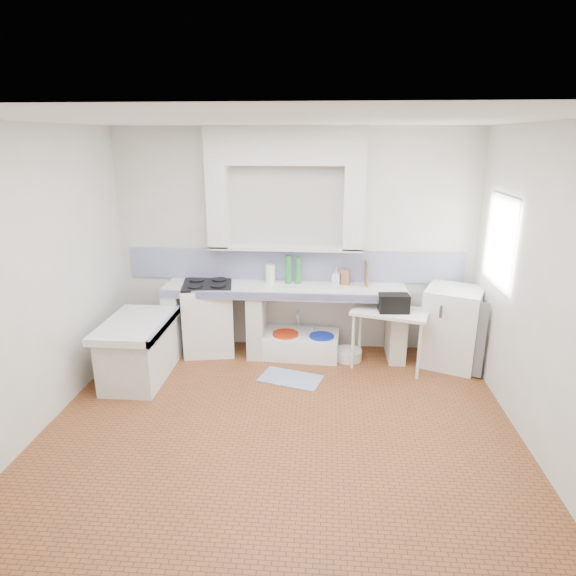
# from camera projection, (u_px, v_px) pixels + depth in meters

# --- Properties ---
(floor) EXTENTS (4.50, 4.50, 0.00)m
(floor) POSITION_uv_depth(u_px,v_px,m) (280.00, 428.00, 4.65)
(floor) COLOR brown
(floor) RESTS_ON ground
(ceiling) EXTENTS (4.50, 4.50, 0.00)m
(ceiling) POSITION_uv_depth(u_px,v_px,m) (278.00, 119.00, 3.82)
(ceiling) COLOR silver
(ceiling) RESTS_ON ground
(wall_back) EXTENTS (4.50, 0.00, 4.50)m
(wall_back) POSITION_uv_depth(u_px,v_px,m) (294.00, 242.00, 6.14)
(wall_back) COLOR silver
(wall_back) RESTS_ON ground
(wall_front) EXTENTS (4.50, 0.00, 4.50)m
(wall_front) POSITION_uv_depth(u_px,v_px,m) (239.00, 413.00, 2.33)
(wall_front) COLOR silver
(wall_front) RESTS_ON ground
(wall_left) EXTENTS (0.00, 4.50, 4.50)m
(wall_left) POSITION_uv_depth(u_px,v_px,m) (32.00, 283.00, 4.40)
(wall_left) COLOR silver
(wall_left) RESTS_ON ground
(wall_right) EXTENTS (0.00, 4.50, 4.50)m
(wall_right) POSITION_uv_depth(u_px,v_px,m) (546.00, 295.00, 4.07)
(wall_right) COLOR silver
(wall_right) RESTS_ON ground
(alcove_mass) EXTENTS (1.90, 0.25, 0.45)m
(alcove_mass) POSITION_uv_depth(u_px,v_px,m) (285.00, 145.00, 5.68)
(alcove_mass) COLOR silver
(alcove_mass) RESTS_ON ground
(window_frame) EXTENTS (0.35, 0.86, 1.06)m
(window_frame) POSITION_uv_depth(u_px,v_px,m) (518.00, 243.00, 5.14)
(window_frame) COLOR #3A2312
(window_frame) RESTS_ON ground
(lace_valance) EXTENTS (0.01, 0.84, 0.24)m
(lace_valance) POSITION_uv_depth(u_px,v_px,m) (508.00, 206.00, 5.03)
(lace_valance) COLOR white
(lace_valance) RESTS_ON ground
(counter_slab) EXTENTS (3.00, 0.60, 0.08)m
(counter_slab) POSITION_uv_depth(u_px,v_px,m) (284.00, 290.00, 6.02)
(counter_slab) COLOR white
(counter_slab) RESTS_ON ground
(counter_lip) EXTENTS (3.00, 0.04, 0.10)m
(counter_lip) POSITION_uv_depth(u_px,v_px,m) (282.00, 297.00, 5.75)
(counter_lip) COLOR navy
(counter_lip) RESTS_ON ground
(counter_pier_left) EXTENTS (0.20, 0.55, 0.82)m
(counter_pier_left) POSITION_uv_depth(u_px,v_px,m) (176.00, 320.00, 6.26)
(counter_pier_left) COLOR silver
(counter_pier_left) RESTS_ON ground
(counter_pier_mid) EXTENTS (0.20, 0.55, 0.82)m
(counter_pier_mid) POSITION_uv_depth(u_px,v_px,m) (257.00, 323.00, 6.18)
(counter_pier_mid) COLOR silver
(counter_pier_mid) RESTS_ON ground
(counter_pier_right) EXTENTS (0.20, 0.55, 0.82)m
(counter_pier_right) POSITION_uv_depth(u_px,v_px,m) (396.00, 327.00, 6.05)
(counter_pier_right) COLOR silver
(counter_pier_right) RESTS_ON ground
(peninsula_top) EXTENTS (0.70, 1.10, 0.08)m
(peninsula_top) POSITION_uv_depth(u_px,v_px,m) (136.00, 325.00, 5.44)
(peninsula_top) COLOR white
(peninsula_top) RESTS_ON ground
(peninsula_base) EXTENTS (0.60, 1.00, 0.62)m
(peninsula_base) POSITION_uv_depth(u_px,v_px,m) (139.00, 353.00, 5.54)
(peninsula_base) COLOR silver
(peninsula_base) RESTS_ON ground
(peninsula_lip) EXTENTS (0.04, 1.10, 0.10)m
(peninsula_lip) POSITION_uv_depth(u_px,v_px,m) (165.00, 325.00, 5.41)
(peninsula_lip) COLOR navy
(peninsula_lip) RESTS_ON ground
(backsplash) EXTENTS (4.27, 0.03, 0.40)m
(backsplash) POSITION_uv_depth(u_px,v_px,m) (294.00, 265.00, 6.21)
(backsplash) COLOR navy
(backsplash) RESTS_ON ground
(stove) EXTENTS (0.72, 0.70, 0.88)m
(stove) POSITION_uv_depth(u_px,v_px,m) (209.00, 318.00, 6.23)
(stove) COLOR white
(stove) RESTS_ON ground
(sink) EXTENTS (1.09, 0.64, 0.25)m
(sink) POSITION_uv_depth(u_px,v_px,m) (297.00, 345.00, 6.21)
(sink) COLOR white
(sink) RESTS_ON ground
(side_table) EXTENTS (0.97, 0.71, 0.04)m
(side_table) POSITION_uv_depth(u_px,v_px,m) (388.00, 339.00, 5.80)
(side_table) COLOR white
(side_table) RESTS_ON ground
(fridge) EXTENTS (0.81, 0.81, 0.96)m
(fridge) POSITION_uv_depth(u_px,v_px,m) (451.00, 327.00, 5.85)
(fridge) COLOR white
(fridge) RESTS_ON ground
(bucket_red) EXTENTS (0.38, 0.38, 0.31)m
(bucket_red) POSITION_uv_depth(u_px,v_px,m) (286.00, 344.00, 6.16)
(bucket_red) COLOR red
(bucket_red) RESTS_ON ground
(bucket_orange) EXTENTS (0.38, 0.38, 0.27)m
(bucket_orange) POSITION_uv_depth(u_px,v_px,m) (303.00, 349.00, 6.07)
(bucket_orange) COLOR red
(bucket_orange) RESTS_ON ground
(bucket_blue) EXTENTS (0.37, 0.37, 0.30)m
(bucket_blue) POSITION_uv_depth(u_px,v_px,m) (321.00, 347.00, 6.11)
(bucket_blue) COLOR #0D25B9
(bucket_blue) RESTS_ON ground
(basin_white) EXTENTS (0.44, 0.44, 0.13)m
(basin_white) POSITION_uv_depth(u_px,v_px,m) (348.00, 354.00, 6.08)
(basin_white) COLOR white
(basin_white) RESTS_ON ground
(water_bottle_a) EXTENTS (0.09, 0.09, 0.28)m
(water_bottle_a) POSITION_uv_depth(u_px,v_px,m) (294.00, 340.00, 6.34)
(water_bottle_a) COLOR silver
(water_bottle_a) RESTS_ON ground
(water_bottle_b) EXTENTS (0.11, 0.11, 0.32)m
(water_bottle_b) POSITION_uv_depth(u_px,v_px,m) (310.00, 338.00, 6.35)
(water_bottle_b) COLOR silver
(water_bottle_b) RESTS_ON ground
(black_bag) EXTENTS (0.35, 0.22, 0.21)m
(black_bag) POSITION_uv_depth(u_px,v_px,m) (394.00, 303.00, 5.62)
(black_bag) COLOR black
(black_bag) RESTS_ON side_table
(green_bottle_a) EXTENTS (0.09, 0.09, 0.36)m
(green_bottle_a) POSITION_uv_depth(u_px,v_px,m) (288.00, 269.00, 6.09)
(green_bottle_a) COLOR #2A7F39
(green_bottle_a) RESTS_ON counter_slab
(green_bottle_b) EXTENTS (0.08, 0.08, 0.33)m
(green_bottle_b) POSITION_uv_depth(u_px,v_px,m) (298.00, 271.00, 6.09)
(green_bottle_b) COLOR #2A7F39
(green_bottle_b) RESTS_ON counter_slab
(knife_block) EXTENTS (0.11, 0.09, 0.19)m
(knife_block) POSITION_uv_depth(u_px,v_px,m) (345.00, 277.00, 6.07)
(knife_block) COLOR #905D39
(knife_block) RESTS_ON counter_slab
(cutting_board) EXTENTS (0.03, 0.22, 0.29)m
(cutting_board) POSITION_uv_depth(u_px,v_px,m) (366.00, 274.00, 6.03)
(cutting_board) COLOR #905D39
(cutting_board) RESTS_ON counter_slab
(paper_towel) EXTENTS (0.15, 0.15, 0.24)m
(paper_towel) POSITION_uv_depth(u_px,v_px,m) (270.00, 274.00, 6.13)
(paper_towel) COLOR white
(paper_towel) RESTS_ON counter_slab
(soap_bottle) EXTENTS (0.11, 0.11, 0.21)m
(soap_bottle) POSITION_uv_depth(u_px,v_px,m) (336.00, 276.00, 6.07)
(soap_bottle) COLOR white
(soap_bottle) RESTS_ON counter_slab
(rug) EXTENTS (0.78, 0.58, 0.01)m
(rug) POSITION_uv_depth(u_px,v_px,m) (291.00, 378.00, 5.60)
(rug) COLOR #334691
(rug) RESTS_ON ground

